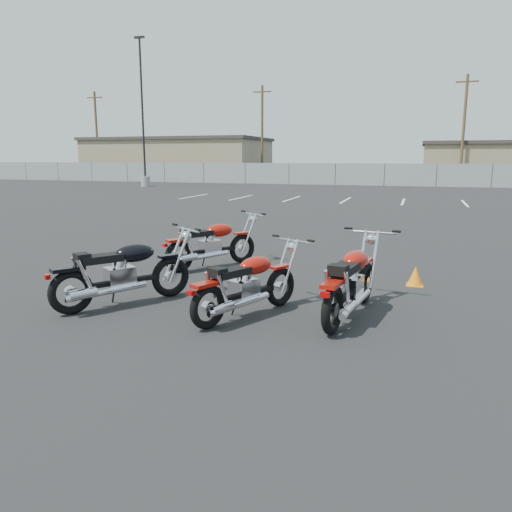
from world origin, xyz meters
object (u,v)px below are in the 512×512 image
(motorcycle_second_black, at_px, (123,272))
(motorcycle_third_red, at_px, (351,282))
(motorcycle_rear_red, at_px, (247,285))
(motorcycle_front_red, at_px, (212,244))

(motorcycle_second_black, bearing_deg, motorcycle_third_red, 8.12)
(motorcycle_rear_red, bearing_deg, motorcycle_second_black, -178.86)
(motorcycle_third_red, relative_size, motorcycle_rear_red, 1.13)
(motorcycle_second_black, bearing_deg, motorcycle_rear_red, 1.14)
(motorcycle_front_red, bearing_deg, motorcycle_third_red, -37.36)
(motorcycle_third_red, bearing_deg, motorcycle_front_red, 142.64)
(motorcycle_front_red, distance_m, motorcycle_second_black, 2.97)
(motorcycle_second_black, xyz_separation_m, motorcycle_rear_red, (2.03, 0.04, -0.05))
(motorcycle_front_red, xyz_separation_m, motorcycle_rear_red, (1.79, -2.92, -0.02))
(motorcycle_front_red, relative_size, motorcycle_rear_red, 1.00)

